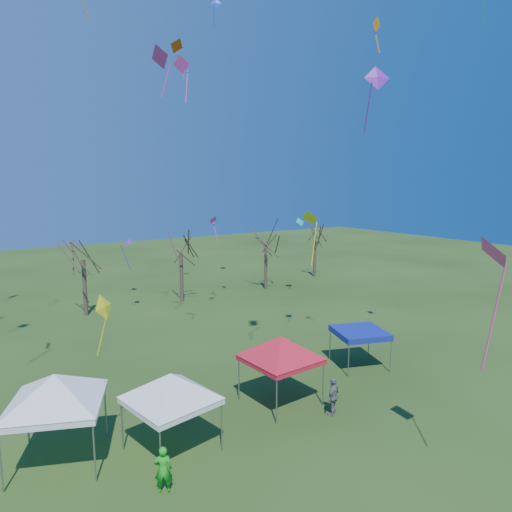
{
  "coord_description": "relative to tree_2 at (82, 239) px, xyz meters",
  "views": [
    {
      "loc": [
        -10.83,
        -13.5,
        10.72
      ],
      "look_at": [
        0.16,
        3.0,
        7.56
      ],
      "focal_mm": 32.0,
      "sensor_mm": 36.0,
      "label": 1
    }
  ],
  "objects": [
    {
      "name": "kite_22",
      "position": [
        3.14,
        -1.71,
        -0.41
      ],
      "size": [
        0.87,
        0.96,
        2.65
      ],
      "rotation": [
        0.0,
        0.0,
        4.98
      ],
      "color": "purple",
      "rests_on": "ground"
    },
    {
      "name": "tent_red",
      "position": [
        4.27,
        -20.93,
        -3.12
      ],
      "size": [
        4.45,
        4.45,
        3.93
      ],
      "rotation": [
        0.0,
        0.0,
        0.06
      ],
      "color": "gray",
      "rests_on": "ground"
    },
    {
      "name": "kite_12",
      "position": [
        18.52,
        -4.79,
        0.83
      ],
      "size": [
        1.02,
        0.74,
        3.03
      ],
      "rotation": [
        0.0,
        0.0,
        0.06
      ],
      "color": "#0BAA99",
      "rests_on": "ground"
    },
    {
      "name": "kite_11",
      "position": [
        2.61,
        -11.05,
        11.83
      ],
      "size": [
        1.15,
        1.6,
        3.2
      ],
      "rotation": [
        0.0,
        0.0,
        1.91
      ],
      "color": "#D32E7A",
      "rests_on": "ground"
    },
    {
      "name": "person_green",
      "position": [
        -3.11,
        -24.0,
        -5.43
      ],
      "size": [
        0.74,
        0.63,
        1.71
      ],
      "primitive_type": "imported",
      "rotation": [
        0.0,
        0.0,
        2.72
      ],
      "color": "green",
      "rests_on": "ground"
    },
    {
      "name": "kite_1",
      "position": [
        -3.88,
        -20.42,
        -0.32
      ],
      "size": [
        1.05,
        0.97,
        2.43
      ],
      "rotation": [
        0.0,
        0.0,
        0.71
      ],
      "color": "yellow",
      "rests_on": "ground"
    },
    {
      "name": "tent_blue",
      "position": [
        10.9,
        -19.83,
        -4.27
      ],
      "size": [
        3.58,
        3.58,
        2.2
      ],
      "rotation": [
        0.0,
        0.0,
        -0.34
      ],
      "color": "gray",
      "rests_on": "ground"
    },
    {
      "name": "tree_2",
      "position": [
        0.0,
        0.0,
        0.0
      ],
      "size": [
        3.71,
        3.71,
        8.18
      ],
      "color": "#3D2D21",
      "rests_on": "ground"
    },
    {
      "name": "kite_27",
      "position": [
        4.73,
        -25.94,
        8.17
      ],
      "size": [
        1.05,
        0.83,
        2.38
      ],
      "rotation": [
        0.0,
        0.0,
        5.82
      ],
      "color": "purple",
      "rests_on": "ground"
    },
    {
      "name": "kite_18",
      "position": [
        5.2,
        -13.17,
        14.6
      ],
      "size": [
        0.63,
        0.49,
        1.67
      ],
      "rotation": [
        0.0,
        0.0,
        5.72
      ],
      "color": "blue",
      "rests_on": "ground"
    },
    {
      "name": "tree_3",
      "position": [
        8.4,
        -0.33,
        -0.21
      ],
      "size": [
        3.59,
        3.59,
        7.91
      ],
      "color": "#3D2D21",
      "rests_on": "ground"
    },
    {
      "name": "tree_4",
      "position": [
        17.72,
        -0.38,
        -0.23
      ],
      "size": [
        3.58,
        3.58,
        7.89
      ],
      "color": "#3D2D21",
      "rests_on": "ground"
    },
    {
      "name": "kite_5",
      "position": [
        6.03,
        -30.05,
        2.2
      ],
      "size": [
        1.57,
        1.72,
        4.52
      ],
      "rotation": [
        0.0,
        0.0,
        1.02
      ],
      "color": "#F03586",
      "rests_on": "ground"
    },
    {
      "name": "kite_3",
      "position": [
        7.99,
        -1.44,
        15.53
      ],
      "size": [
        1.59,
        1.33,
        3.21
      ],
      "rotation": [
        0.0,
        0.0,
        3.49
      ],
      "color": "#EA470C",
      "rests_on": "ground"
    },
    {
      "name": "tent_white_west",
      "position": [
        -5.79,
        -20.07,
        -2.94
      ],
      "size": [
        4.36,
        4.36,
        4.15
      ],
      "rotation": [
        0.0,
        0.0,
        -0.4
      ],
      "color": "gray",
      "rests_on": "ground"
    },
    {
      "name": "person_grey",
      "position": [
        5.6,
        -23.27,
        -5.39
      ],
      "size": [
        1.14,
        0.84,
        1.8
      ],
      "primitive_type": "imported",
      "rotation": [
        0.0,
        0.0,
        3.58
      ],
      "color": "slate",
      "rests_on": "ground"
    },
    {
      "name": "kite_19",
      "position": [
        10.04,
        -3.5,
        1.31
      ],
      "size": [
        1.01,
        0.82,
        2.3
      ],
      "rotation": [
        0.0,
        0.0,
        3.48
      ],
      "color": "#F636BE",
      "rests_on": "ground"
    },
    {
      "name": "ground",
      "position": [
        2.37,
        -24.38,
        -6.29
      ],
      "size": [
        140.0,
        140.0,
        0.0
      ],
      "primitive_type": "plane",
      "color": "#254014",
      "rests_on": "ground"
    },
    {
      "name": "kite_25",
      "position": [
        9.48,
        -21.47,
        12.02
      ],
      "size": [
        0.76,
        0.38,
        1.69
      ],
      "rotation": [
        0.0,
        0.0,
        3.37
      ],
      "color": "orange",
      "rests_on": "ground"
    },
    {
      "name": "kite_17",
      "position": [
        7.44,
        -19.23,
        2.57
      ],
      "size": [
        1.0,
        1.17,
        2.96
      ],
      "rotation": [
        0.0,
        0.0,
        1.98
      ],
      "color": "yellow",
      "rests_on": "ground"
    },
    {
      "name": "kite_24",
      "position": [
        2.41,
        -14.41,
        10.66
      ],
      "size": [
        1.03,
        1.0,
        2.53
      ],
      "rotation": [
        0.0,
        0.0,
        2.39
      ],
      "color": "#FA37AE",
      "rests_on": "ground"
    },
    {
      "name": "tent_white_mid",
      "position": [
        -1.84,
        -21.81,
        -3.22
      ],
      "size": [
        4.25,
        4.25,
        3.8
      ],
      "rotation": [
        0.0,
        0.0,
        0.18
      ],
      "color": "gray",
      "rests_on": "ground"
    },
    {
      "name": "tree_5",
      "position": [
        26.09,
        1.69,
        -0.56
      ],
      "size": [
        3.39,
        3.39,
        7.46
      ],
      "color": "#3D2D21",
      "rests_on": "ground"
    }
  ]
}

